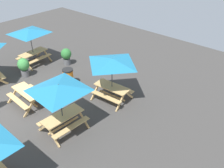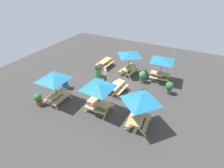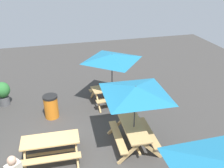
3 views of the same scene
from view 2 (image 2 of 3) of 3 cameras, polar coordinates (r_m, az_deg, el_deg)
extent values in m
plane|color=#3D3A38|center=(15.37, 0.66, -1.93)|extent=(25.88, 25.88, 0.00)
cube|color=tan|center=(17.57, 5.53, 5.44)|extent=(1.88, 0.93, 0.05)
cube|color=tan|center=(17.47, 7.03, 4.10)|extent=(1.82, 0.50, 0.04)
cube|color=tan|center=(17.95, 3.97, 5.09)|extent=(1.82, 0.50, 0.04)
cube|color=tan|center=(16.99, 5.18, 3.03)|extent=(0.17, 0.80, 0.81)
cube|color=tan|center=(17.31, 3.11, 3.73)|extent=(0.17, 0.80, 0.81)
cube|color=tan|center=(18.20, 7.72, 4.98)|extent=(0.17, 0.80, 0.81)
cube|color=tan|center=(18.51, 5.74, 5.61)|extent=(0.17, 0.80, 0.81)
cube|color=tan|center=(17.81, 5.44, 3.95)|extent=(1.56, 0.28, 0.06)
cylinder|color=#2D2D33|center=(17.39, 5.60, 6.64)|extent=(0.04, 0.04, 2.30)
pyramid|color=teal|center=(16.98, 5.78, 9.71)|extent=(2.25, 2.25, 0.28)
cube|color=tan|center=(14.29, -17.63, -3.06)|extent=(1.80, 0.71, 0.05)
cube|color=tan|center=(14.12, -15.82, -4.66)|extent=(1.80, 0.27, 0.04)
cube|color=tan|center=(14.80, -18.98, -3.37)|extent=(1.80, 0.27, 0.04)
cube|color=tan|center=(13.87, -18.46, -6.37)|extent=(0.06, 0.80, 0.81)
cube|color=tan|center=(14.34, -20.55, -5.42)|extent=(0.06, 0.80, 0.81)
cube|color=tan|center=(14.71, -14.32, -3.11)|extent=(0.06, 0.80, 0.81)
cube|color=tan|center=(15.16, -16.41, -2.32)|extent=(0.06, 0.80, 0.81)
cube|color=tan|center=(14.59, -17.29, -4.73)|extent=(1.56, 0.08, 0.06)
cylinder|color=#2D2D33|center=(14.07, -17.90, -1.70)|extent=(0.04, 0.04, 2.30)
pyramid|color=teal|center=(13.55, -18.60, 1.83)|extent=(2.83, 2.83, 0.28)
cube|color=tan|center=(11.76, 8.80, -10.53)|extent=(1.85, 0.86, 0.05)
cube|color=tan|center=(11.90, 11.29, -12.17)|extent=(1.82, 0.42, 0.04)
cube|color=tan|center=(12.05, 6.12, -10.90)|extent=(1.82, 0.42, 0.04)
cube|color=tan|center=(11.43, 9.40, -14.82)|extent=(0.13, 0.80, 0.81)
cube|color=tan|center=(11.53, 5.80, -13.90)|extent=(0.13, 0.80, 0.81)
cube|color=tan|center=(12.54, 11.23, -9.87)|extent=(0.13, 0.80, 0.81)
cube|color=tan|center=(12.63, 7.99, -9.10)|extent=(0.13, 0.80, 0.81)
cube|color=tan|center=(12.12, 8.59, -12.32)|extent=(1.56, 0.21, 0.06)
cylinder|color=#2D2D33|center=(11.49, 8.97, -9.03)|extent=(0.04, 0.04, 2.30)
pyramid|color=teal|center=(10.85, 9.42, -5.03)|extent=(2.17, 2.17, 0.28)
cube|color=tan|center=(16.99, 15.48, 3.33)|extent=(0.86, 1.86, 0.05)
cube|color=tan|center=(17.61, 15.63, 3.31)|extent=(0.42, 1.82, 0.04)
cube|color=tan|center=(16.65, 15.02, 1.62)|extent=(0.42, 1.82, 0.04)
cube|color=tan|center=(17.45, 18.00, 2.29)|extent=(0.80, 0.13, 0.81)
cube|color=tan|center=(16.81, 17.69, 1.14)|extent=(0.80, 0.13, 0.81)
cube|color=tan|center=(17.56, 13.01, 3.32)|extent=(0.80, 0.13, 0.81)
cube|color=tan|center=(16.93, 12.52, 2.22)|extent=(0.80, 0.13, 0.81)
cube|color=tan|center=(17.24, 15.23, 1.83)|extent=(0.21, 1.56, 0.06)
cylinder|color=#2D2D33|center=(16.81, 15.68, 4.55)|extent=(0.04, 0.04, 2.30)
pyramid|color=teal|center=(16.38, 16.20, 7.67)|extent=(2.82, 2.82, 0.28)
cube|color=tan|center=(18.96, -2.30, 7.68)|extent=(1.82, 0.76, 0.05)
cube|color=tan|center=(18.82, -0.84, 6.53)|extent=(1.81, 0.32, 0.04)
cube|color=tan|center=(19.35, -3.68, 7.22)|extent=(1.81, 0.32, 0.04)
cube|color=tan|center=(18.35, -2.57, 5.50)|extent=(0.08, 0.80, 0.81)
cube|color=tan|center=(18.71, -4.48, 5.99)|extent=(0.08, 0.80, 0.81)
cube|color=tan|center=(19.55, -0.15, 7.31)|extent=(0.08, 0.80, 0.81)
cube|color=tan|center=(19.89, -1.99, 7.75)|extent=(0.08, 0.80, 0.81)
cube|color=tan|center=(19.18, -2.26, 6.27)|extent=(1.56, 0.12, 0.06)
cube|color=tan|center=(12.78, -4.21, -6.08)|extent=(0.78, 1.83, 0.05)
cube|color=tan|center=(13.32, -2.84, -5.79)|extent=(0.34, 1.81, 0.04)
cube|color=tan|center=(12.63, -5.56, -8.44)|extent=(0.34, 1.81, 0.04)
cube|color=tan|center=(12.92, -0.34, -7.60)|extent=(0.80, 0.10, 0.81)
cube|color=tan|center=(12.45, -2.07, -9.46)|extent=(0.80, 0.10, 0.81)
cube|color=tan|center=(13.61, -6.03, -5.42)|extent=(0.80, 0.10, 0.81)
cube|color=tan|center=(13.16, -7.88, -7.09)|extent=(0.80, 0.10, 0.81)
cube|color=tan|center=(13.11, -4.12, -7.86)|extent=(0.14, 1.56, 0.06)
cylinder|color=#2D2D33|center=(12.53, -4.28, -4.62)|extent=(0.04, 0.04, 2.30)
pyramid|color=teal|center=(11.95, -4.48, -0.75)|extent=(2.83, 2.83, 0.28)
cube|color=tan|center=(14.72, 1.56, -0.21)|extent=(1.83, 0.78, 0.05)
cube|color=tan|center=(14.67, 3.43, -1.75)|extent=(1.81, 0.34, 0.04)
cube|color=tan|center=(15.11, -0.28, -0.56)|extent=(1.81, 0.34, 0.04)
cube|color=tan|center=(14.22, 1.30, -3.33)|extent=(0.10, 0.80, 0.81)
cube|color=tan|center=(14.52, -1.21, -2.48)|extent=(0.10, 0.80, 0.81)
cube|color=tan|center=(15.37, 4.15, -0.38)|extent=(0.10, 0.80, 0.81)
cube|color=tan|center=(15.64, 1.76, 0.35)|extent=(0.10, 0.80, 0.81)
cube|color=tan|center=(15.01, 1.53, -1.88)|extent=(1.56, 0.14, 0.06)
cylinder|color=blue|center=(15.97, -15.10, 0.17)|extent=(0.56, 0.56, 0.90)
cylinder|color=black|center=(15.72, -15.35, 1.68)|extent=(0.59, 0.59, 0.08)
cylinder|color=orange|center=(14.09, 10.37, -3.93)|extent=(0.56, 0.56, 0.90)
cylinder|color=black|center=(13.81, 10.57, -2.29)|extent=(0.59, 0.59, 0.08)
cylinder|color=green|center=(17.27, -4.52, 3.89)|extent=(0.56, 0.56, 0.90)
cylinder|color=black|center=(17.04, -4.59, 5.33)|extent=(0.59, 0.59, 0.08)
cylinder|color=#935138|center=(14.75, -22.70, -5.60)|extent=(0.44, 0.44, 0.40)
ellipsoid|color=#2D7233|center=(14.47, -23.11, -4.05)|extent=(0.58, 0.58, 0.59)
cylinder|color=#59595B|center=(15.62, 17.97, -2.24)|extent=(0.44, 0.44, 0.40)
ellipsoid|color=#2D7233|center=(15.33, 18.30, -0.56)|extent=(0.66, 0.66, 0.69)
cylinder|color=#59595B|center=(16.62, 9.81, 1.24)|extent=(0.44, 0.44, 0.40)
ellipsoid|color=#3D8C42|center=(16.33, 9.99, 2.97)|extent=(0.66, 0.66, 0.75)
cube|color=#2D334C|center=(16.18, -2.20, 1.75)|extent=(0.33, 0.31, 0.85)
cube|color=beige|center=(15.82, -2.25, 4.01)|extent=(0.42, 0.40, 0.60)
sphere|color=tan|center=(15.63, -2.28, 5.33)|extent=(0.22, 0.22, 0.22)
camera|label=1|loc=(10.39, -55.39, 11.78)|focal=40.00mm
camera|label=3|loc=(16.41, -21.00, 20.29)|focal=40.00mm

